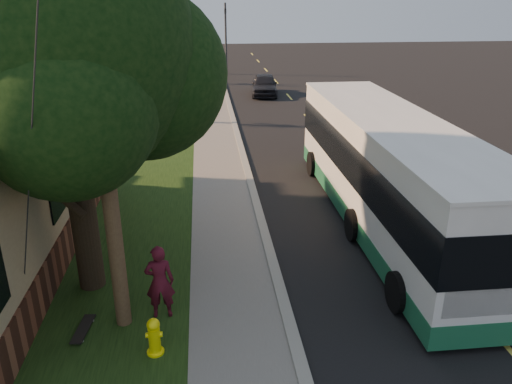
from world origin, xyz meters
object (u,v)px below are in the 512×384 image
utility_pole (97,96)px  skateboarder (160,282)px  dumpster (51,162)px  traffic_signal (226,34)px  distant_car (264,85)px  leafy_tree (64,53)px  bare_tree_near (163,80)px  fire_hydrant (154,336)px  skateboard_main (83,329)px  transit_bus (388,169)px  bare_tree_far (181,55)px

utility_pole → skateboarder: 3.84m
dumpster → skateboarder: bearing=-63.1°
traffic_signal → distant_car: size_ratio=1.39×
dumpster → distant_car: (9.51, 14.84, 0.03)m
leafy_tree → bare_tree_near: 15.66m
utility_pole → distant_car: utility_pole is taller
fire_hydrant → skateboard_main: fire_hydrant is taller
transit_bus → skateboard_main: transit_bus is taller
fire_hydrant → bare_tree_far: size_ratio=0.18×
leafy_tree → utility_pole: bearing=-62.4°
transit_bus → skateboarder: bearing=-147.0°
transit_bus → dumpster: transit_bus is taller
utility_pole → dumpster: bearing=112.5°
bare_tree_far → skateboard_main: size_ratio=4.33×
fire_hydrant → bare_tree_far: 30.04m
utility_pole → dumpster: 10.48m
fire_hydrant → utility_pole: (-0.71, 0.99, 4.20)m
fire_hydrant → bare_tree_near: (-0.90, 18.00, 1.72)m
bare_tree_far → distant_car: bare_tree_far is taller
bare_tree_far → skateboarder: size_ratio=2.52×
traffic_signal → utility_pole: bearing=-96.6°
leafy_tree → traffic_signal: leafy_tree is taller
utility_pole → bare_tree_far: size_ratio=2.25×
skateboarder → transit_bus: bearing=-149.3°
distant_car → bare_tree_far: bearing=142.7°
transit_bus → skateboarder: (-6.09, -3.95, -0.79)m
bare_tree_near → skateboard_main: (-0.55, -17.23, -2.02)m
bare_tree_far → traffic_signal: traffic_signal is taller
traffic_signal → skateboard_main: size_ratio=5.90×
traffic_signal → skateboarder: traffic_signal is taller
utility_pole → traffic_signal: size_ratio=1.65×
skateboarder → dumpster: size_ratio=0.99×
traffic_signal → transit_bus: 29.10m
utility_pole → bare_tree_far: (0.31, 29.01, -2.63)m
fire_hydrant → bare_tree_near: bare_tree_near is taller
bare_tree_near → transit_bus: size_ratio=0.37×
bare_tree_far → bare_tree_near: bearing=-92.4°
skateboarder → skateboard_main: skateboarder is taller
skateboarder → dumpster: bearing=-65.3°
fire_hydrant → skateboard_main: size_ratio=0.79×
leafy_tree → transit_bus: (7.71, 2.45, -3.50)m
skateboarder → skateboard_main: (-1.50, -0.38, -0.74)m
transit_bus → distant_car: size_ratio=2.90×
distant_car → bare_tree_near: bearing=-125.2°
skateboard_main → dumpster: dumpster is taller
fire_hydrant → skateboard_main: (-1.45, 0.77, -0.30)m
traffic_signal → dumpster: 25.33m
utility_pole → leafy_tree: (-0.87, 1.66, 0.54)m
utility_pole → bare_tree_far: 29.13m
transit_bus → skateboard_main: bearing=-150.3°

